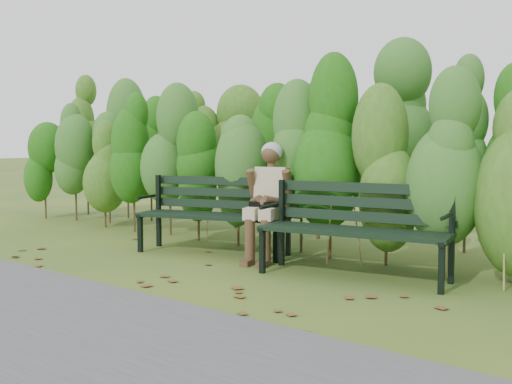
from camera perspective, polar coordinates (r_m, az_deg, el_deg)
The scene contains 7 objects.
ground at distance 5.51m, azimuth -2.30°, elevation -8.03°, with size 80.00×80.00×0.00m, color #395D24.
footpath at distance 4.17m, azimuth -23.11°, elevation -12.58°, with size 60.00×2.50×0.01m, color #474749.
hedge_band at distance 6.89m, azimuth 7.93°, elevation 5.03°, with size 11.04×1.67×2.42m.
leaf_litter at distance 5.61m, azimuth -5.87°, elevation -7.78°, with size 5.96×2.16×0.01m.
bench_left at distance 6.62m, azimuth -3.80°, elevation -1.55°, with size 1.76×1.02×0.84m.
bench_right at distance 5.50m, azimuth 9.58°, elevation -2.81°, with size 1.77×0.85×0.85m.
seated_woman at distance 6.19m, azimuth 1.13°, elevation -0.16°, with size 0.53×0.76×1.22m.
Camera 1 is at (3.53, -4.05, 1.22)m, focal length 42.00 mm.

